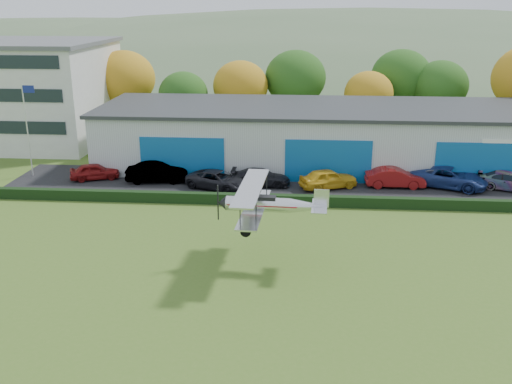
# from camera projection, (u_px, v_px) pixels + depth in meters

# --- Properties ---
(ground) EXTENTS (300.00, 300.00, 0.00)m
(ground) POSITION_uv_depth(u_px,v_px,m) (238.00, 320.00, 27.04)
(ground) COLOR #466720
(ground) RESTS_ON ground
(apron) EXTENTS (48.00, 9.00, 0.05)m
(apron) POSITION_uv_depth(u_px,v_px,m) (303.00, 186.00, 46.69)
(apron) COLOR black
(apron) RESTS_ON ground
(hedge) EXTENTS (46.00, 0.60, 0.80)m
(hedge) POSITION_uv_depth(u_px,v_px,m) (303.00, 201.00, 42.03)
(hedge) COLOR black
(hedge) RESTS_ON ground
(hangar) EXTENTS (40.60, 12.60, 5.30)m
(hangar) POSITION_uv_depth(u_px,v_px,m) (326.00, 135.00, 52.32)
(hangar) COLOR #B2B7BC
(hangar) RESTS_ON ground
(office_block) EXTENTS (20.60, 15.60, 10.40)m
(office_block) POSITION_uv_depth(u_px,v_px,m) (8.00, 91.00, 60.60)
(office_block) COLOR silver
(office_block) RESTS_ON ground
(flagpole) EXTENTS (1.05, 0.10, 8.00)m
(flagpole) POSITION_uv_depth(u_px,v_px,m) (27.00, 121.00, 47.83)
(flagpole) COLOR silver
(flagpole) RESTS_ON ground
(tree_belt) EXTENTS (75.70, 13.22, 10.12)m
(tree_belt) POSITION_uv_depth(u_px,v_px,m) (285.00, 83.00, 63.67)
(tree_belt) COLOR #3D2614
(tree_belt) RESTS_ON ground
(distant_hills) EXTENTS (430.00, 196.00, 56.00)m
(distant_hills) POSITION_uv_depth(u_px,v_px,m) (276.00, 102.00, 163.97)
(distant_hills) COLOR #4C6642
(distant_hills) RESTS_ON ground
(car_0) EXTENTS (4.32, 2.87, 1.37)m
(car_0) POSITION_uv_depth(u_px,v_px,m) (95.00, 171.00, 48.06)
(car_0) COLOR maroon
(car_0) RESTS_ON apron
(car_1) EXTENTS (5.11, 2.28, 1.63)m
(car_1) POSITION_uv_depth(u_px,v_px,m) (157.00, 172.00, 47.28)
(car_1) COLOR gray
(car_1) RESTS_ON apron
(car_2) EXTENTS (5.68, 4.18, 1.44)m
(car_2) POSITION_uv_depth(u_px,v_px,m) (218.00, 180.00, 45.63)
(car_2) COLOR black
(car_2) RESTS_ON apron
(car_3) EXTENTS (4.73, 1.95, 1.37)m
(car_3) POSITION_uv_depth(u_px,v_px,m) (261.00, 177.00, 46.44)
(car_3) COLOR black
(car_3) RESTS_ON apron
(car_4) EXTENTS (4.96, 3.53, 1.57)m
(car_4) POSITION_uv_depth(u_px,v_px,m) (328.00, 179.00, 45.74)
(car_4) COLOR gold
(car_4) RESTS_ON apron
(car_5) EXTENTS (4.70, 1.66, 1.55)m
(car_5) POSITION_uv_depth(u_px,v_px,m) (395.00, 178.00, 46.05)
(car_5) COLOR maroon
(car_5) RESTS_ON apron
(car_6) EXTENTS (6.52, 4.79, 1.65)m
(car_6) POSITION_uv_depth(u_px,v_px,m) (449.00, 177.00, 45.97)
(car_6) COLOR navy
(car_6) RESTS_ON apron
(car_7) EXTENTS (5.26, 3.62, 1.41)m
(car_7) POSITION_uv_depth(u_px,v_px,m) (511.00, 181.00, 45.35)
(car_7) COLOR gray
(car_7) RESTS_ON apron
(biplane) EXTENTS (6.16, 7.05, 2.64)m
(biplane) POSITION_uv_depth(u_px,v_px,m) (267.00, 203.00, 31.82)
(biplane) COLOR silver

